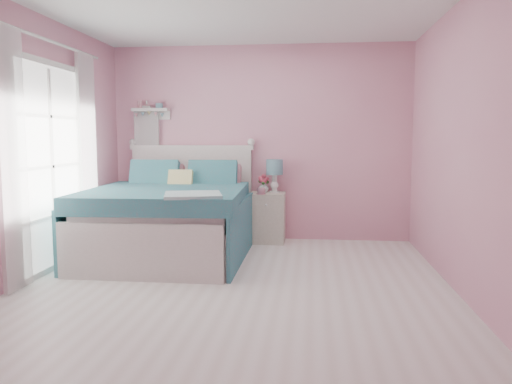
% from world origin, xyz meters
% --- Properties ---
extents(floor, '(4.50, 4.50, 0.00)m').
position_xyz_m(floor, '(0.00, 0.00, 0.00)').
color(floor, silver).
rests_on(floor, ground).
extents(room_shell, '(4.50, 4.50, 4.50)m').
position_xyz_m(room_shell, '(0.00, 0.00, 1.58)').
color(room_shell, pink).
rests_on(room_shell, floor).
extents(bed, '(1.80, 2.23, 1.27)m').
position_xyz_m(bed, '(-0.93, 1.15, 0.42)').
color(bed, silver).
rests_on(bed, floor).
extents(nightstand, '(0.45, 0.45, 0.65)m').
position_xyz_m(nightstand, '(0.13, 2.01, 0.33)').
color(nightstand, beige).
rests_on(nightstand, floor).
extents(table_lamp, '(0.22, 0.22, 0.44)m').
position_xyz_m(table_lamp, '(0.21, 2.05, 0.96)').
color(table_lamp, white).
rests_on(table_lamp, nightstand).
extents(vase, '(0.16, 0.16, 0.14)m').
position_xyz_m(vase, '(0.07, 2.07, 0.72)').
color(vase, silver).
rests_on(vase, nightstand).
extents(teacup, '(0.13, 0.13, 0.08)m').
position_xyz_m(teacup, '(0.06, 1.85, 0.69)').
color(teacup, '#C18196').
rests_on(teacup, nightstand).
extents(roses, '(0.14, 0.11, 0.12)m').
position_xyz_m(roses, '(0.07, 2.06, 0.83)').
color(roses, '#DD4B68').
rests_on(roses, vase).
extents(wall_shelf, '(0.50, 0.15, 0.25)m').
position_xyz_m(wall_shelf, '(-1.48, 2.19, 1.73)').
color(wall_shelf, silver).
rests_on(wall_shelf, room_shell).
extents(hanging_dress, '(0.34, 0.03, 0.72)m').
position_xyz_m(hanging_dress, '(-1.55, 2.18, 1.40)').
color(hanging_dress, white).
rests_on(hanging_dress, room_shell).
extents(french_door, '(0.04, 1.32, 2.16)m').
position_xyz_m(french_door, '(-1.97, 0.40, 1.07)').
color(french_door, silver).
rests_on(french_door, floor).
extents(curtain_near, '(0.04, 0.40, 2.32)m').
position_xyz_m(curtain_near, '(-1.92, -0.34, 1.18)').
color(curtain_near, white).
rests_on(curtain_near, floor).
extents(curtain_far, '(0.04, 0.40, 2.32)m').
position_xyz_m(curtain_far, '(-1.92, 1.14, 1.18)').
color(curtain_far, white).
rests_on(curtain_far, floor).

